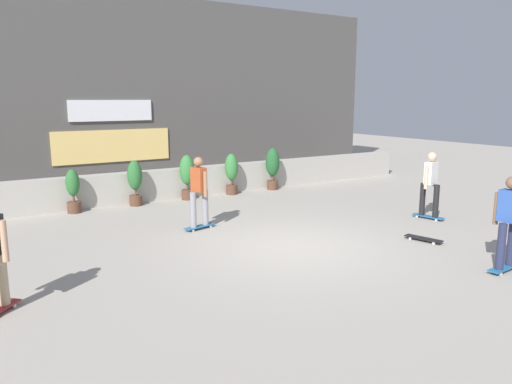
% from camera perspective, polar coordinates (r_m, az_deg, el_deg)
% --- Properties ---
extents(ground_plane, '(48.00, 48.00, 0.00)m').
position_cam_1_polar(ground_plane, '(10.12, 4.54, -6.38)').
color(ground_plane, '#A8A093').
extents(planter_wall, '(18.00, 0.40, 0.90)m').
position_cam_1_polar(planter_wall, '(15.13, -9.09, 1.06)').
color(planter_wall, '#B2ADA3').
rests_on(planter_wall, ground).
extents(building_backdrop, '(20.00, 2.08, 6.50)m').
position_cam_1_polar(building_backdrop, '(18.66, -14.28, 11.34)').
color(building_backdrop, '#4C4947').
rests_on(building_backdrop, ground).
extents(potted_plant_0, '(0.36, 0.36, 1.18)m').
position_cam_1_polar(potted_plant_0, '(13.75, -20.65, 0.21)').
color(potted_plant_0, brown).
rests_on(potted_plant_0, ground).
extents(potted_plant_1, '(0.41, 0.41, 1.30)m').
position_cam_1_polar(potted_plant_1, '(14.15, -14.00, 1.31)').
color(potted_plant_1, brown).
rests_on(potted_plant_1, ground).
extents(potted_plant_2, '(0.44, 0.44, 1.35)m').
position_cam_1_polar(potted_plant_2, '(14.71, -8.08, 2.04)').
color(potted_plant_2, brown).
rests_on(potted_plant_2, ground).
extents(potted_plant_3, '(0.41, 0.41, 1.29)m').
position_cam_1_polar(potted_plant_3, '(15.39, -2.89, 2.36)').
color(potted_plant_3, brown).
rests_on(potted_plant_3, ground).
extents(potted_plant_4, '(0.46, 0.46, 1.39)m').
position_cam_1_polar(potted_plant_4, '(16.19, 1.95, 3.07)').
color(potted_plant_4, brown).
rests_on(potted_plant_4, ground).
extents(skater_far_right, '(0.55, 0.82, 1.70)m').
position_cam_1_polar(skater_far_right, '(12.91, 19.76, 1.08)').
color(skater_far_right, '#266699').
rests_on(skater_far_right, ground).
extents(skater_foreground, '(0.81, 0.56, 1.70)m').
position_cam_1_polar(skater_foreground, '(9.51, 27.52, -2.87)').
color(skater_foreground, '#266699').
rests_on(skater_foreground, ground).
extents(skater_by_wall_left, '(0.82, 0.55, 1.70)m').
position_cam_1_polar(skater_by_wall_left, '(11.26, -6.71, 0.29)').
color(skater_by_wall_left, '#266699').
rests_on(skater_by_wall_left, ground).
extents(skateboard_near_camera, '(0.40, 0.82, 0.08)m').
position_cam_1_polar(skateboard_near_camera, '(11.02, 19.04, -5.18)').
color(skateboard_near_camera, black).
rests_on(skateboard_near_camera, ground).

